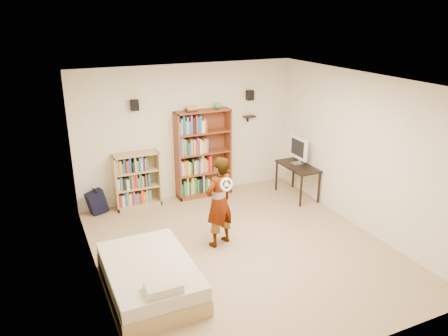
# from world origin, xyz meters

# --- Properties ---
(ground) EXTENTS (4.50, 5.00, 0.01)m
(ground) POSITION_xyz_m (0.00, 0.00, 0.00)
(ground) COLOR tan
(ground) RESTS_ON ground
(room_shell) EXTENTS (4.52, 5.02, 2.71)m
(room_shell) POSITION_xyz_m (0.00, 0.00, 1.76)
(room_shell) COLOR beige
(room_shell) RESTS_ON ground
(crown_molding) EXTENTS (4.50, 5.00, 0.06)m
(crown_molding) POSITION_xyz_m (0.00, 0.00, 2.67)
(crown_molding) COLOR silver
(crown_molding) RESTS_ON room_shell
(speaker_left) EXTENTS (0.14, 0.12, 0.20)m
(speaker_left) POSITION_xyz_m (-1.05, 2.40, 2.00)
(speaker_left) COLOR black
(speaker_left) RESTS_ON room_shell
(speaker_right) EXTENTS (0.14, 0.12, 0.20)m
(speaker_right) POSITION_xyz_m (1.35, 2.40, 2.00)
(speaker_right) COLOR black
(speaker_right) RESTS_ON room_shell
(wall_shelf) EXTENTS (0.25, 0.16, 0.02)m
(wall_shelf) POSITION_xyz_m (1.35, 2.41, 1.55)
(wall_shelf) COLOR black
(wall_shelf) RESTS_ON room_shell
(tall_bookshelf) EXTENTS (1.13, 0.33, 1.80)m
(tall_bookshelf) POSITION_xyz_m (0.27, 2.33, 0.90)
(tall_bookshelf) COLOR brown
(tall_bookshelf) RESTS_ON ground
(low_bookshelf) EXTENTS (0.87, 0.33, 1.09)m
(low_bookshelf) POSITION_xyz_m (-1.12, 2.34, 0.55)
(low_bookshelf) COLOR tan
(low_bookshelf) RESTS_ON ground
(computer_desk) EXTENTS (0.50, 0.99, 0.68)m
(computer_desk) POSITION_xyz_m (1.98, 1.45, 0.34)
(computer_desk) COLOR black
(computer_desk) RESTS_ON ground
(imac) EXTENTS (0.16, 0.56, 0.55)m
(imac) POSITION_xyz_m (2.03, 1.56, 0.95)
(imac) COLOR white
(imac) RESTS_ON computer_desk
(daybed) EXTENTS (1.15, 1.77, 0.52)m
(daybed) POSITION_xyz_m (-1.66, -0.42, 0.26)
(daybed) COLOR beige
(daybed) RESTS_ON ground
(person) EXTENTS (0.65, 0.54, 1.52)m
(person) POSITION_xyz_m (-0.28, 0.33, 0.76)
(person) COLOR black
(person) RESTS_ON ground
(wii_wheel) EXTENTS (0.21, 0.08, 0.21)m
(wii_wheel) POSITION_xyz_m (-0.28, 0.05, 1.16)
(wii_wheel) COLOR white
(wii_wheel) RESTS_ON person
(navy_bag) EXTENTS (0.41, 0.32, 0.48)m
(navy_bag) POSITION_xyz_m (-1.92, 2.33, 0.24)
(navy_bag) COLOR black
(navy_bag) RESTS_ON ground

